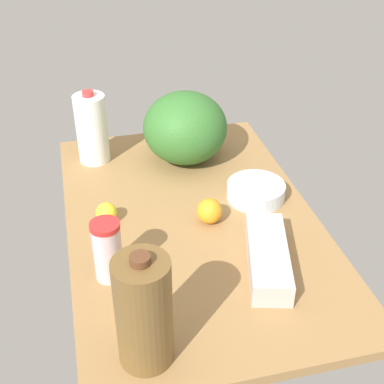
{
  "coord_description": "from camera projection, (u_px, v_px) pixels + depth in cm",
  "views": [
    {
      "loc": [
        -128.94,
        31.19,
        101.68
      ],
      "look_at": [
        0.0,
        0.0,
        13.0
      ],
      "focal_mm": 50.0,
      "sensor_mm": 36.0,
      "label": 1
    }
  ],
  "objects": [
    {
      "name": "mixing_bowl",
      "position": [
        256.0,
        191.0,
        1.73
      ],
      "size": [
        18.91,
        18.91,
        5.14
      ],
      "primitive_type": "cylinder",
      "color": "silver",
      "rests_on": "countertop"
    },
    {
      "name": "orange_by_jug",
      "position": [
        210.0,
        211.0,
        1.62
      ],
      "size": [
        7.85,
        7.85,
        7.85
      ],
      "primitive_type": "sphere",
      "color": "orange",
      "rests_on": "countertop"
    },
    {
      "name": "lemon_far_back",
      "position": [
        137.0,
        300.0,
        1.31
      ],
      "size": [
        7.34,
        7.34,
        7.34
      ],
      "primitive_type": "sphere",
      "color": "yellow",
      "rests_on": "countertop"
    },
    {
      "name": "milk_jug",
      "position": [
        92.0,
        129.0,
        1.88
      ],
      "size": [
        11.11,
        11.11,
        26.7
      ],
      "color": "white",
      "rests_on": "countertop"
    },
    {
      "name": "chocolate_milk_jug",
      "position": [
        144.0,
        312.0,
        1.14
      ],
      "size": [
        12.43,
        12.43,
        29.65
      ],
      "color": "brown",
      "rests_on": "countertop"
    },
    {
      "name": "egg_carton",
      "position": [
        268.0,
        257.0,
        1.45
      ],
      "size": [
        33.1,
        18.43,
        6.66
      ],
      "primitive_type": "cube",
      "rotation": [
        0.0,
        0.0,
        -0.27
      ],
      "color": "#C2B2AB",
      "rests_on": "countertop"
    },
    {
      "name": "lemon_loose",
      "position": [
        106.0,
        213.0,
        1.62
      ],
      "size": [
        6.41,
        6.41,
        6.41
      ],
      "primitive_type": "sphere",
      "color": "yellow",
      "rests_on": "countertop"
    },
    {
      "name": "countertop",
      "position": [
        192.0,
        223.0,
        1.66
      ],
      "size": [
        120.0,
        76.0,
        3.0
      ],
      "primitive_type": "cube",
      "color": "olive",
      "rests_on": "ground"
    },
    {
      "name": "tumbler_cup",
      "position": [
        107.0,
        250.0,
        1.39
      ],
      "size": [
        7.82,
        7.82,
        17.66
      ],
      "color": "silver",
      "rests_on": "countertop"
    },
    {
      "name": "watermelon",
      "position": [
        185.0,
        128.0,
        1.89
      ],
      "size": [
        29.77,
        29.77,
        25.41
      ],
      "primitive_type": "ellipsoid",
      "color": "#326B2B",
      "rests_on": "countertop"
    }
  ]
}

